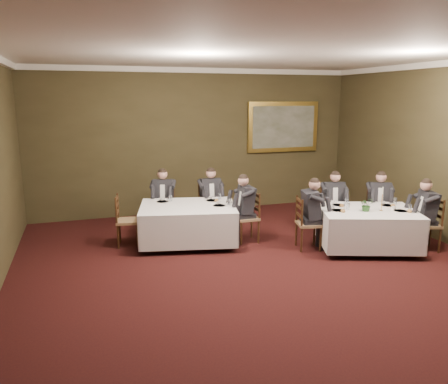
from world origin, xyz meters
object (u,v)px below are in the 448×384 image
diner_sec_backright (210,206)px  painting (283,127)px  chair_sec_backleft (164,217)px  diner_main_backright (378,211)px  diner_sec_endright (247,216)px  chair_sec_endleft (128,231)px  chair_main_endleft (308,234)px  candlestick (382,202)px  chair_sec_backright (210,216)px  diner_main_backleft (332,211)px  table_second (188,221)px  chair_main_endright (426,235)px  centerpiece (366,204)px  diner_main_endleft (309,222)px  diner_main_endright (427,223)px  chair_main_backright (377,221)px  chair_main_backleft (331,221)px  diner_sec_backleft (164,207)px  table_main (367,226)px  chair_sec_endright (247,227)px

diner_sec_backright → painting: (2.44, 1.54, 1.55)m
chair_sec_backleft → diner_main_backright: bearing=176.4°
diner_sec_endright → chair_sec_endleft: 2.34m
chair_main_endleft → candlestick: (1.23, -0.50, 0.65)m
chair_sec_backleft → chair_sec_backright: (0.96, -0.21, 0.00)m
diner_main_backleft → diner_sec_backright: (-2.29, 1.19, 0.00)m
table_second → chair_main_endleft: size_ratio=2.10×
diner_main_backleft → chair_sec_endleft: bearing=4.1°
chair_main_endright → candlestick: bearing=92.0°
centerpiece → diner_sec_endright: bearing=148.0°
diner_main_endleft → chair_main_endright: 2.22m
centerpiece → diner_sec_backright: bearing=136.2°
diner_main_backright → diner_main_endright: size_ratio=1.00×
diner_main_backright → chair_main_backright: bearing=-90.0°
chair_main_backleft → chair_main_backright: (0.89, -0.32, 0.00)m
diner_main_endleft → diner_main_endright: same height
diner_main_endleft → diner_sec_backleft: bearing=-118.1°
diner_sec_backright → chair_main_backright: bearing=154.2°
diner_sec_backright → table_main: bearing=137.5°
chair_sec_endright → table_main: bearing=-118.9°
chair_main_backleft → diner_main_endright: (1.17, -1.38, 0.23)m
painting → diner_main_backright: bearing=-76.3°
chair_main_endleft → chair_sec_backright: size_ratio=1.00×
table_second → diner_main_endright: (4.16, -1.74, 0.06)m
table_main → chair_main_endright: bearing=-19.7°
chair_sec_endleft → painting: bearing=125.8°
chair_main_backleft → chair_sec_endright: (-1.84, 0.12, 0.00)m
diner_main_backleft → chair_sec_backleft: 3.56m
chair_main_backleft → chair_sec_backright: size_ratio=1.00×
chair_main_endleft → chair_sec_backleft: same height
chair_main_endleft → diner_sec_backleft: (-2.36, 2.02, 0.23)m
table_main → chair_main_backleft: chair_main_backleft is taller
chair_sec_endright → diner_sec_backright: bearing=24.0°
diner_main_backleft → diner_main_endright: same height
diner_main_backright → diner_sec_backleft: same height
diner_main_endright → candlestick: (-0.85, 0.24, 0.42)m
centerpiece → painting: bearing=88.5°
diner_sec_backleft → chair_sec_backleft: bearing=-90.0°
chair_sec_endleft → centerpiece: 4.54m
diner_sec_backright → chair_sec_endleft: 1.92m
table_main → candlestick: 0.53m
table_second → diner_main_backright: bearing=-10.2°
chair_main_endleft → diner_main_backleft: bearing=137.0°
diner_main_backleft → diner_sec_backleft: bearing=-10.4°
chair_main_endleft → diner_sec_endright: (-0.95, 0.75, 0.23)m
painting → diner_sec_endright: bearing=-127.5°
diner_main_backleft → diner_main_backright: size_ratio=1.00×
table_main → diner_sec_backright: 3.27m
diner_main_endright → chair_sec_backleft: 5.24m
chair_main_endleft → candlestick: bearing=80.3°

